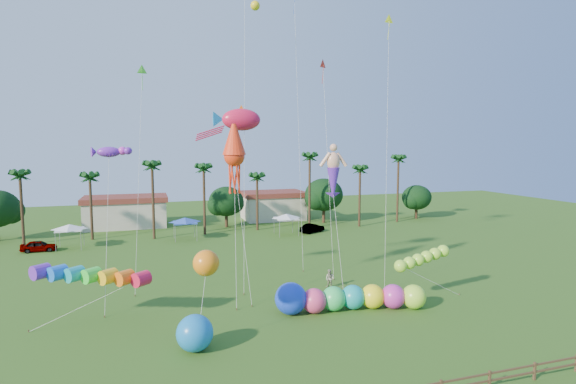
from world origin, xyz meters
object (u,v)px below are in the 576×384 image
object	(u,v)px
car_b	(312,228)
blue_ball	(195,333)
car_a	(39,246)
caterpillar_inflatable	(345,298)
spectator_b	(330,279)

from	to	relation	value
car_b	blue_ball	distance (m)	39.18
car_a	caterpillar_inflatable	size ratio (longest dim) A/B	0.33
car_b	caterpillar_inflatable	world-z (taller)	caterpillar_inflatable
caterpillar_inflatable	car_b	bearing A→B (deg)	83.78
car_a	caterpillar_inflatable	world-z (taller)	caterpillar_inflatable
car_a	car_b	world-z (taller)	car_a
car_b	car_a	bearing A→B (deg)	63.08
spectator_b	caterpillar_inflatable	bearing A→B (deg)	-49.13
spectator_b	blue_ball	bearing A→B (deg)	-93.64
spectator_b	caterpillar_inflatable	xyz separation A→B (m)	(-1.04, -5.50, 0.18)
car_a	caterpillar_inflatable	bearing A→B (deg)	-136.79
car_a	caterpillar_inflatable	xyz separation A→B (m)	(26.91, -28.90, 0.34)
caterpillar_inflatable	car_a	bearing A→B (deg)	142.81
car_b	caterpillar_inflatable	distance (m)	31.25
blue_ball	caterpillar_inflatable	bearing A→B (deg)	16.10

